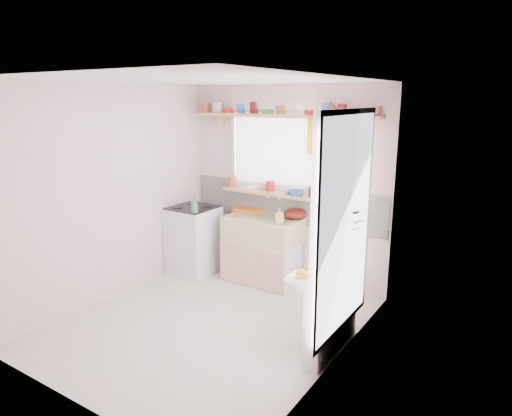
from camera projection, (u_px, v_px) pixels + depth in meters
The scene contains 19 objects.
room at pixel (305, 190), 4.89m from camera, with size 3.20×3.20×3.20m.
sink_unit at pixel (262, 249), 5.89m from camera, with size 0.95×0.65×1.11m.
cooker at pixel (194, 239), 6.19m from camera, with size 0.58×0.58×0.93m.
radiator_ledge at pixel (332, 311), 4.25m from camera, with size 0.22×0.95×0.78m.
windowsill at pixel (270, 193), 5.88m from camera, with size 1.40×0.22×0.04m, color tan.
pine_shelf at pixel (281, 116), 5.56m from camera, with size 2.52×0.24×0.04m, color tan.
shelf_crockery at pixel (280, 110), 5.55m from camera, with size 2.47×0.11×0.12m.
sill_crockery at pixel (270, 187), 5.86m from camera, with size 1.35×0.11×0.12m.
dish_tray at pixel (250, 210), 6.14m from camera, with size 0.39×0.29×0.04m, color orange.
colander at pixel (296, 214), 5.73m from camera, with size 0.29×0.29×0.13m, color #52100E.
jade_plant at pixel (335, 235), 4.31m from camera, with size 0.54×0.47×0.60m, color #336A2A.
fruit_bowl at pixel (305, 282), 3.87m from camera, with size 0.32×0.32×0.08m, color silver.
herb_pot at pixel (327, 269), 3.99m from camera, with size 0.10×0.07×0.19m, color #2B5E25.
soap_bottle_sink at pixel (280, 215), 5.57m from camera, with size 0.08×0.08×0.17m, color #F0E16B.
sill_cup at pixel (264, 186), 5.98m from camera, with size 0.11×0.11×0.09m, color silver.
sill_bowl at pixel (296, 193), 5.61m from camera, with size 0.21×0.21×0.06m, color #324AA5.
shelf_vase at pixel (331, 108), 5.26m from camera, with size 0.15×0.15×0.16m, color #A64F33.
cooker_bottle at pixel (194, 204), 5.76m from camera, with size 0.09×0.09×0.23m, color #428558.
fruit at pixel (306, 275), 3.85m from camera, with size 0.20×0.14×0.10m.
Camera 1 is at (2.82, -3.46, 2.34)m, focal length 32.00 mm.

